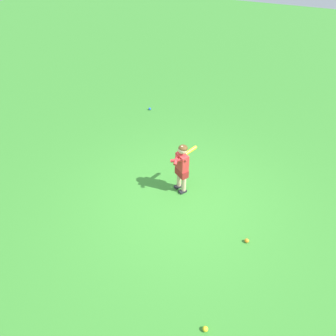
{
  "coord_description": "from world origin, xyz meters",
  "views": [
    {
      "loc": [
        -3.83,
        -1.64,
        4.22
      ],
      "look_at": [
        0.32,
        0.5,
        0.45
      ],
      "focal_mm": 32.4,
      "sensor_mm": 36.0,
      "label": 1
    }
  ],
  "objects_px": {
    "play_ball_midfield": "(150,109)",
    "play_ball_behind_batter": "(247,241)",
    "child_batter": "(182,164)",
    "play_ball_near_batter": "(205,329)"
  },
  "relations": [
    {
      "from": "play_ball_behind_batter",
      "to": "play_ball_midfield",
      "type": "bearing_deg",
      "value": 48.89
    },
    {
      "from": "play_ball_behind_batter",
      "to": "play_ball_near_batter",
      "type": "bearing_deg",
      "value": 176.97
    },
    {
      "from": "play_ball_midfield",
      "to": "play_ball_behind_batter",
      "type": "xyz_separation_m",
      "value": [
        -3.33,
        -3.81,
        -0.0
      ]
    },
    {
      "from": "child_batter",
      "to": "play_ball_midfield",
      "type": "bearing_deg",
      "value": 40.53
    },
    {
      "from": "play_ball_near_batter",
      "to": "play_ball_midfield",
      "type": "bearing_deg",
      "value": 36.74
    },
    {
      "from": "play_ball_midfield",
      "to": "play_ball_behind_batter",
      "type": "relative_size",
      "value": 1.0
    },
    {
      "from": "play_ball_behind_batter",
      "to": "play_ball_near_batter",
      "type": "height_order",
      "value": "play_ball_near_batter"
    },
    {
      "from": "play_ball_midfield",
      "to": "play_ball_behind_batter",
      "type": "height_order",
      "value": "same"
    },
    {
      "from": "play_ball_midfield",
      "to": "play_ball_behind_batter",
      "type": "distance_m",
      "value": 5.06
    },
    {
      "from": "play_ball_midfield",
      "to": "play_ball_near_batter",
      "type": "relative_size",
      "value": 0.98
    }
  ]
}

